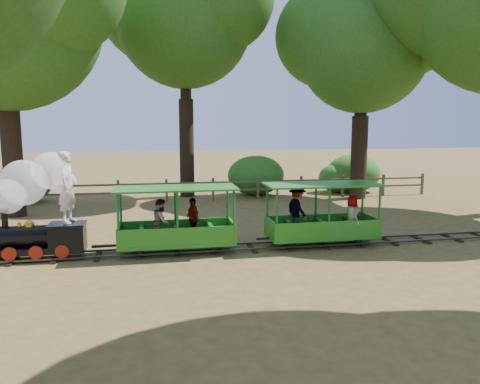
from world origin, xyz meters
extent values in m
plane|color=olive|center=(0.00, 0.00, 0.00)|extent=(90.00, 90.00, 0.00)
cube|color=#3F3D3A|center=(0.00, -0.30, 0.08)|extent=(22.00, 0.05, 0.05)
cube|color=#3F3D3A|center=(0.00, 0.30, 0.08)|extent=(22.00, 0.05, 0.05)
cube|color=#382314|center=(0.00, 0.00, 0.03)|extent=(0.12, 1.00, 0.05)
cube|color=#382314|center=(-5.00, 0.00, 0.03)|extent=(0.12, 1.00, 0.05)
cube|color=#382314|center=(5.00, 0.00, 0.03)|extent=(0.12, 1.00, 0.05)
cube|color=black|center=(-6.31, 0.00, 0.27)|extent=(2.04, 0.65, 0.17)
cylinder|color=black|center=(-6.63, 0.00, 0.61)|extent=(1.30, 0.52, 0.52)
cylinder|color=black|center=(-7.14, 0.00, 1.07)|extent=(0.15, 0.15, 0.41)
sphere|color=#B8912C|center=(-6.59, 0.00, 0.89)|extent=(0.24, 0.24, 0.24)
cylinder|color=#B8912C|center=(-6.82, 0.00, 0.91)|extent=(0.09, 0.09, 0.09)
cube|color=black|center=(-5.71, 0.00, 0.60)|extent=(0.83, 0.65, 0.51)
cube|color=black|center=(-5.71, 0.00, 0.88)|extent=(0.88, 0.70, 0.04)
cylinder|color=maroon|center=(-7.00, -0.33, 0.27)|extent=(0.33, 0.06, 0.33)
cylinder|color=maroon|center=(-7.00, 0.33, 0.27)|extent=(0.33, 0.06, 0.33)
cylinder|color=maroon|center=(-6.40, -0.33, 0.27)|extent=(0.33, 0.06, 0.33)
cylinder|color=maroon|center=(-6.40, 0.33, 0.27)|extent=(0.33, 0.06, 0.33)
cylinder|color=maroon|center=(-5.80, -0.33, 0.27)|extent=(0.33, 0.06, 0.33)
cylinder|color=maroon|center=(-5.80, 0.33, 0.27)|extent=(0.33, 0.06, 0.33)
sphere|color=white|center=(-7.05, 0.05, 1.60)|extent=(0.83, 0.83, 0.83)
sphere|color=white|center=(-6.68, 0.10, 1.92)|extent=(1.11, 1.11, 1.11)
sphere|color=white|center=(-6.03, 0.15, 2.20)|extent=(0.93, 0.93, 0.93)
imported|color=white|center=(-5.66, 0.09, 1.79)|extent=(0.56, 0.73, 1.79)
cube|color=#277E1B|center=(-3.01, 0.00, 0.29)|extent=(3.00, 1.15, 0.09)
cube|color=#166320|center=(-3.01, 0.00, 0.19)|extent=(2.70, 0.44, 0.12)
cube|color=#277E1B|center=(-3.01, -0.54, 0.56)|extent=(3.00, 0.05, 0.44)
cube|color=#277E1B|center=(-3.01, 0.54, 0.56)|extent=(3.00, 0.05, 0.44)
cube|color=#277E1B|center=(-3.01, 0.00, 1.70)|extent=(3.13, 1.28, 0.04)
cylinder|color=#166320|center=(-4.44, -0.52, 1.00)|extent=(0.06, 0.06, 1.41)
cylinder|color=#166320|center=(-4.44, 0.52, 1.00)|extent=(0.06, 0.06, 1.41)
cylinder|color=#166320|center=(-1.58, -0.52, 1.00)|extent=(0.06, 0.06, 1.41)
cylinder|color=#166320|center=(-1.58, 0.52, 1.00)|extent=(0.06, 0.06, 1.41)
cube|color=#166320|center=(-3.91, 0.00, 0.51)|extent=(0.11, 0.97, 0.35)
cube|color=#166320|center=(-3.01, 0.00, 0.51)|extent=(0.11, 0.97, 0.35)
cube|color=#166320|center=(-2.11, 0.00, 0.51)|extent=(0.11, 0.97, 0.35)
cylinder|color=black|center=(-3.97, -0.30, 0.22)|extent=(0.25, 0.05, 0.25)
cylinder|color=black|center=(-3.97, 0.30, 0.22)|extent=(0.25, 0.05, 0.25)
cylinder|color=black|center=(-2.05, -0.30, 0.22)|extent=(0.25, 0.05, 0.25)
cylinder|color=black|center=(-2.05, 0.30, 0.22)|extent=(0.25, 0.05, 0.25)
imported|color=gray|center=(-3.40, -0.19, 0.90)|extent=(0.53, 0.63, 1.13)
imported|color=gray|center=(-2.57, 0.17, 0.88)|extent=(0.46, 0.68, 1.08)
cube|color=#277E1B|center=(0.97, 0.00, 0.29)|extent=(3.00, 1.15, 0.09)
cube|color=#166320|center=(0.97, 0.00, 0.19)|extent=(2.70, 0.44, 0.12)
cube|color=#277E1B|center=(0.97, -0.54, 0.56)|extent=(3.00, 0.05, 0.44)
cube|color=#277E1B|center=(0.97, 0.54, 0.56)|extent=(3.00, 0.05, 0.44)
cube|color=#277E1B|center=(0.97, 0.00, 1.70)|extent=(3.13, 1.28, 0.04)
cylinder|color=#166320|center=(-0.45, -0.52, 1.00)|extent=(0.06, 0.06, 1.41)
cylinder|color=#166320|center=(-0.45, 0.52, 1.00)|extent=(0.06, 0.06, 1.41)
cylinder|color=#166320|center=(2.40, -0.52, 1.00)|extent=(0.06, 0.06, 1.41)
cylinder|color=#166320|center=(2.40, 0.52, 1.00)|extent=(0.06, 0.06, 1.41)
cube|color=#166320|center=(0.08, 0.00, 0.51)|extent=(0.11, 0.97, 0.35)
cube|color=#166320|center=(0.97, 0.00, 0.51)|extent=(0.11, 0.97, 0.35)
cube|color=#166320|center=(1.87, 0.00, 0.51)|extent=(0.11, 0.97, 0.35)
cylinder|color=black|center=(0.02, -0.30, 0.22)|extent=(0.25, 0.05, 0.25)
cylinder|color=black|center=(0.02, 0.30, 0.22)|extent=(0.25, 0.05, 0.25)
cylinder|color=black|center=(1.93, -0.30, 0.22)|extent=(0.25, 0.05, 0.25)
cylinder|color=black|center=(1.93, 0.30, 0.22)|extent=(0.25, 0.05, 0.25)
imported|color=gray|center=(0.36, 0.32, 1.00)|extent=(0.67, 0.94, 1.32)
imported|color=gray|center=(1.70, -0.33, 0.88)|extent=(0.39, 0.56, 1.08)
cylinder|color=#2D2116|center=(-8.50, 6.00, 1.96)|extent=(0.70, 0.70, 3.92)
cylinder|color=#2D2116|center=(-8.50, 6.00, 5.04)|extent=(0.52, 0.53, 2.24)
sphere|color=#27561A|center=(-8.50, 6.00, 7.19)|extent=(6.90, 6.90, 6.90)
cylinder|color=#2D2116|center=(-2.00, 9.50, 2.22)|extent=(0.66, 0.66, 4.43)
cylinder|color=#2D2116|center=(-2.00, 9.50, 5.70)|extent=(0.50, 0.50, 2.53)
sphere|color=#27561A|center=(-2.00, 9.50, 7.87)|extent=(6.03, 6.03, 6.03)
sphere|color=#27561A|center=(-3.36, 10.55, 8.47)|extent=(4.82, 4.82, 4.82)
cylinder|color=#2D2116|center=(5.50, 7.50, 1.83)|extent=(0.72, 0.72, 3.67)
cylinder|color=#2D2116|center=(5.50, 7.50, 4.72)|extent=(0.54, 0.54, 2.10)
sphere|color=#27561A|center=(5.50, 7.50, 6.62)|extent=(5.72, 5.72, 5.72)
sphere|color=#27561A|center=(6.93, 6.64, 7.34)|extent=(4.29, 4.29, 4.29)
sphere|color=#27561A|center=(4.21, 8.50, 7.19)|extent=(4.57, 4.57, 4.57)
cube|color=brown|center=(-9.00, 8.00, 0.50)|extent=(0.10, 0.10, 1.00)
cube|color=brown|center=(-7.00, 8.00, 0.50)|extent=(0.10, 0.10, 1.00)
cube|color=brown|center=(-5.00, 8.00, 0.50)|extent=(0.10, 0.10, 1.00)
cube|color=brown|center=(-3.00, 8.00, 0.50)|extent=(0.10, 0.10, 1.00)
cube|color=brown|center=(-1.00, 8.00, 0.50)|extent=(0.10, 0.10, 1.00)
cube|color=brown|center=(1.00, 8.00, 0.50)|extent=(0.10, 0.10, 1.00)
cube|color=brown|center=(3.00, 8.00, 0.50)|extent=(0.10, 0.10, 1.00)
cube|color=brown|center=(5.00, 8.00, 0.50)|extent=(0.10, 0.10, 1.00)
cube|color=brown|center=(7.00, 8.00, 0.50)|extent=(0.10, 0.10, 1.00)
cube|color=brown|center=(9.00, 8.00, 0.50)|extent=(0.10, 0.10, 1.00)
cube|color=brown|center=(0.00, 8.00, 0.80)|extent=(18.00, 0.06, 0.08)
cube|color=brown|center=(0.00, 8.00, 0.45)|extent=(18.00, 0.06, 0.08)
ellipsoid|color=#2D6B1E|center=(-9.00, 9.30, 0.82)|extent=(2.36, 1.81, 1.63)
ellipsoid|color=#2D6B1E|center=(1.20, 9.30, 0.93)|extent=(2.68, 2.06, 1.86)
ellipsoid|color=#2D6B1E|center=(5.37, 9.30, 0.72)|extent=(2.09, 1.60, 1.44)
ellipsoid|color=#2D6B1E|center=(6.09, 9.30, 0.93)|extent=(2.70, 2.08, 1.87)
camera|label=1|loc=(-3.60, -11.98, 3.37)|focal=35.00mm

